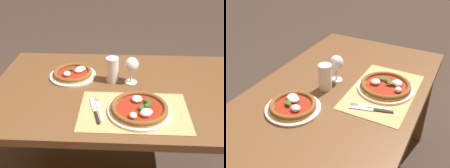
{
  "view_description": "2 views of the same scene",
  "coord_description": "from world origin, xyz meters",
  "views": [
    {
      "loc": [
        0.02,
        -1.24,
        1.49
      ],
      "look_at": [
        -0.03,
        -0.11,
        0.83
      ],
      "focal_mm": 42.0,
      "sensor_mm": 36.0,
      "label": 1
    },
    {
      "loc": [
        -1.08,
        -0.55,
        1.52
      ],
      "look_at": [
        -0.11,
        -0.04,
        0.84
      ],
      "focal_mm": 42.0,
      "sensor_mm": 36.0,
      "label": 2
    }
  ],
  "objects": [
    {
      "name": "wine_glass",
      "position": [
        0.07,
        0.06,
        0.85
      ],
      "size": [
        0.08,
        0.08,
        0.16
      ],
      "color": "silver",
      "rests_on": "dining_table"
    },
    {
      "name": "pint_glass",
      "position": [
        -0.04,
        0.07,
        0.81
      ],
      "size": [
        0.07,
        0.07,
        0.15
      ],
      "color": "silver",
      "rests_on": "dining_table"
    },
    {
      "name": "pizza_near",
      "position": [
        0.1,
        -0.23,
        0.76
      ],
      "size": [
        0.3,
        0.3,
        0.05
      ],
      "color": "silver",
      "rests_on": "paper_placemat"
    },
    {
      "name": "fork",
      "position": [
        -0.09,
        -0.21,
        0.75
      ],
      "size": [
        0.06,
        0.2,
        0.0
      ],
      "color": "#B7B7BC",
      "rests_on": "paper_placemat"
    },
    {
      "name": "dining_table",
      "position": [
        0.0,
        0.0,
        0.64
      ],
      "size": [
        1.42,
        0.88,
        0.74
      ],
      "color": "brown",
      "rests_on": "ground"
    },
    {
      "name": "knife",
      "position": [
        -0.11,
        -0.22,
        0.75
      ],
      "size": [
        0.07,
        0.21,
        0.01
      ],
      "color": "black",
      "rests_on": "paper_placemat"
    },
    {
      "name": "paper_placemat",
      "position": [
        0.08,
        -0.22,
        0.74
      ],
      "size": [
        0.52,
        0.33,
        0.0
      ],
      "primitive_type": "cube",
      "color": "tan",
      "rests_on": "dining_table"
    },
    {
      "name": "pizza_far",
      "position": [
        -0.28,
        0.12,
        0.76
      ],
      "size": [
        0.27,
        0.27,
        0.05
      ],
      "color": "silver",
      "rests_on": "dining_table"
    }
  ]
}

